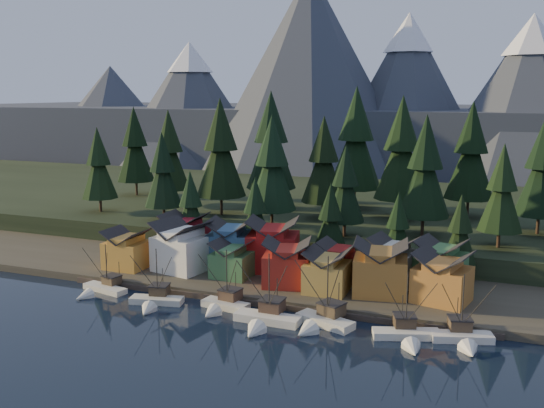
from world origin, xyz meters
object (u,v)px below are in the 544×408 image
at_px(boat_5, 408,328).
at_px(house_back_1, 230,242).
at_px(house_front_1, 182,245).
at_px(house_back_0, 185,235).
at_px(house_front_0, 127,248).
at_px(boat_0, 100,283).
at_px(boat_4, 321,312).
at_px(boat_1, 154,294).
at_px(boat_2, 222,297).
at_px(boat_6, 464,329).
at_px(boat_3, 265,311).

bearing_deg(boat_5, house_back_1, 132.03).
distance_m(house_front_1, house_back_0, 9.88).
relative_size(boat_5, house_front_0, 1.39).
height_order(boat_0, house_back_1, house_back_1).
xyz_separation_m(boat_0, house_back_1, (17.48, 20.74, 4.85)).
xyz_separation_m(house_front_0, house_front_1, (11.42, 2.68, 1.08)).
distance_m(boat_4, house_front_1, 38.03).
bearing_deg(house_back_0, house_back_1, -13.05).
height_order(boat_1, boat_5, boat_5).
distance_m(boat_2, house_back_1, 22.53).
bearing_deg(boat_2, house_back_1, 119.79).
relative_size(boat_0, house_back_1, 1.04).
bearing_deg(boat_6, house_front_1, 148.79).
height_order(boat_0, house_front_0, house_front_0).
relative_size(boat_1, boat_4, 0.87).
xyz_separation_m(boat_3, boat_5, (22.81, 1.99, -0.34)).
relative_size(boat_3, boat_6, 1.11).
xyz_separation_m(house_front_0, house_back_1, (19.38, 9.01, 0.91)).
relative_size(boat_5, boat_6, 0.99).
xyz_separation_m(boat_1, boat_3, (21.75, -1.41, 0.31)).
xyz_separation_m(boat_6, house_back_0, (-60.70, 22.91, 4.40)).
xyz_separation_m(boat_4, boat_5, (13.96, -0.44, -0.47)).
xyz_separation_m(boat_1, boat_6, (52.60, 2.63, 0.14)).
bearing_deg(house_front_1, boat_6, -2.93).
bearing_deg(house_front_0, boat_1, -42.15).
bearing_deg(house_front_1, boat_1, -66.11).
relative_size(house_front_0, house_back_1, 0.79).
height_order(boat_5, house_back_1, house_back_1).
height_order(boat_5, house_front_0, boat_5).
height_order(boat_1, boat_2, boat_2).
bearing_deg(boat_1, boat_5, -11.98).
bearing_deg(house_back_1, boat_2, -78.89).
relative_size(boat_2, boat_4, 0.91).
xyz_separation_m(boat_4, house_front_1, (-34.40, 15.64, 4.30)).
height_order(boat_3, house_front_1, house_front_1).
height_order(boat_0, boat_2, boat_2).
bearing_deg(boat_3, house_front_0, 158.20).
distance_m(boat_2, boat_6, 40.35).
bearing_deg(boat_3, boat_6, 8.26).
bearing_deg(boat_4, house_front_0, -176.20).
distance_m(boat_5, house_front_0, 61.38).
bearing_deg(boat_4, house_front_1, 175.14).
bearing_deg(boat_0, house_front_0, 111.57).
distance_m(boat_0, boat_5, 57.91).
relative_size(boat_0, boat_1, 0.96).
relative_size(boat_1, house_back_1, 1.08).
xyz_separation_m(boat_2, boat_6, (40.35, 0.24, -0.14)).
xyz_separation_m(boat_1, boat_2, (12.26, 2.39, 0.29)).
distance_m(boat_5, house_back_0, 58.46).
relative_size(boat_4, house_back_0, 1.31).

